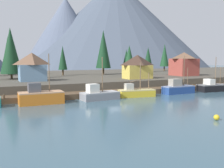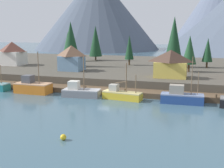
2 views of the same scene
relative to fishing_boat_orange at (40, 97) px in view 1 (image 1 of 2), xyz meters
The scene contains 22 objects.
ground_plane 26.22m from the fishing_boat_orange, 56.31° to the left, with size 400.00×400.00×1.00m, color #3D5B6B.
dock 15.01m from the fishing_boat_orange, 14.51° to the left, with size 80.00×4.00×1.60m.
shoreline_bank 36.75m from the fishing_boat_orange, 66.74° to the left, with size 400.00×56.00×2.50m, color #4C473D.
mountain_central_peak 141.20m from the fishing_boat_orange, 72.57° to the left, with size 61.70×61.70×48.45m, color slate.
mountain_east_peak 155.40m from the fishing_boat_orange, 59.19° to the left, with size 136.11×136.11×64.85m, color #475160.
fishing_boat_orange is the anchor object (origin of this frame).
fishing_boat_grey 10.37m from the fishing_boat_orange, ahead, with size 7.13×3.56×7.71m.
fishing_boat_yellow 18.33m from the fishing_boat_orange, ahead, with size 7.34×3.21×6.68m.
fishing_boat_blue 28.83m from the fishing_boat_orange, ahead, with size 7.17×2.71×8.07m.
fishing_boat_black 38.48m from the fishing_boat_orange, ahead, with size 7.32×3.50×7.80m.
house_blue 16.47m from the fishing_boat_orange, 85.70° to the left, with size 5.80×4.89×6.23m.
house_red 46.81m from the fishing_boat_orange, 19.88° to the left, with size 6.52×6.52×6.71m.
house_yellow 28.66m from the fishing_boat_orange, 24.73° to the left, with size 6.95×4.22×5.84m.
conifer_near_left 58.73m from the fishing_boat_orange, 39.11° to the left, with size 3.32×3.32×8.99m.
conifer_near_right 37.03m from the fishing_boat_orange, 37.05° to the left, with size 3.39×3.39×8.71m.
conifer_mid_left 41.85m from the fishing_boat_orange, 92.61° to the left, with size 4.29×4.29×11.46m.
conifer_mid_right 34.00m from the fishing_boat_orange, 68.70° to the left, with size 2.59×2.59×8.59m.
conifer_back_right 69.40m from the fishing_boat_orange, 36.28° to the left, with size 3.54×3.54×10.58m.
conifer_centre 46.32m from the fishing_boat_orange, 43.36° to the left, with size 2.77×2.77×7.89m.
conifer_far_left 40.05m from the fishing_boat_orange, 50.87° to the left, with size 4.63×4.63×13.55m.
conifer_far_right 24.97m from the fishing_boat_orange, 96.09° to the left, with size 5.05×5.05×12.28m.
channel_buoy 27.08m from the fishing_boat_orange, 50.48° to the right, with size 0.70×0.70×0.70m, color gold.
Camera 1 is at (-22.17, -45.19, 7.52)m, focal length 41.77 mm.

